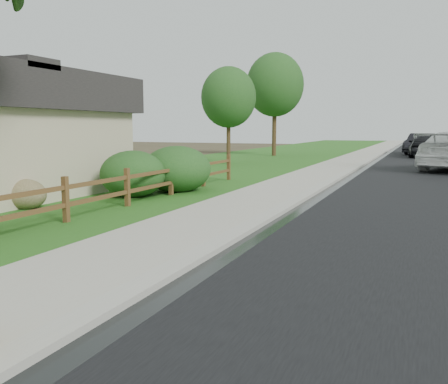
% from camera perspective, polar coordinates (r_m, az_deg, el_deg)
% --- Properties ---
extents(road, '(8.00, 90.00, 0.02)m').
position_cam_1_polar(road, '(38.17, 24.26, 3.80)').
color(road, black).
rests_on(road, ground).
extents(curb, '(0.40, 90.00, 0.12)m').
position_cam_1_polar(curb, '(38.31, 17.97, 4.19)').
color(curb, gray).
rests_on(curb, ground).
extents(wet_gutter, '(0.50, 90.00, 0.00)m').
position_cam_1_polar(wet_gutter, '(38.29, 18.49, 4.11)').
color(wet_gutter, black).
rests_on(wet_gutter, road).
extents(sidewalk, '(2.20, 90.00, 0.10)m').
position_cam_1_polar(sidewalk, '(38.45, 16.03, 4.27)').
color(sidewalk, '#A69F90').
rests_on(sidewalk, ground).
extents(grass_strip, '(1.60, 90.00, 0.06)m').
position_cam_1_polar(grass_strip, '(38.73, 13.24, 4.35)').
color(grass_strip, '#265518').
rests_on(grass_strip, ground).
extents(lawn_near, '(9.00, 90.00, 0.04)m').
position_cam_1_polar(lawn_near, '(39.95, 5.85, 4.60)').
color(lawn_near, '#265518').
rests_on(lawn_near, ground).
extents(ranch_fence, '(0.12, 16.92, 1.10)m').
position_cam_1_polar(ranch_fence, '(12.15, -14.78, 0.09)').
color(ranch_fence, '#55361C').
rests_on(ranch_fence, ground).
extents(dark_car_mid, '(2.26, 5.20, 1.75)m').
position_cam_1_polar(dark_car_mid, '(38.16, 22.89, 5.20)').
color(dark_car_mid, black).
rests_on(dark_car_mid, road).
extents(dark_car_far, '(2.73, 5.43, 1.71)m').
position_cam_1_polar(dark_car_far, '(42.45, 22.62, 5.39)').
color(dark_car_far, black).
rests_on(dark_car_far, road).
extents(boulder, '(1.44, 1.22, 0.83)m').
position_cam_1_polar(boulder, '(13.74, -22.80, -0.26)').
color(boulder, brown).
rests_on(boulder, ground).
extents(shrub_c, '(2.63, 2.63, 1.48)m').
position_cam_1_polar(shrub_c, '(15.13, -10.91, 2.14)').
color(shrub_c, '#174018').
rests_on(shrub_c, ground).
extents(shrub_d, '(2.77, 2.77, 1.58)m').
position_cam_1_polar(shrub_d, '(16.09, -5.70, 2.74)').
color(shrub_d, '#174018').
rests_on(shrub_d, ground).
extents(tree_near_left, '(3.23, 3.23, 5.73)m').
position_cam_1_polar(tree_near_left, '(28.29, 0.55, 11.31)').
color(tree_near_left, '#382516').
rests_on(tree_near_left, ground).
extents(tree_mid_left, '(4.37, 4.37, 7.82)m').
position_cam_1_polar(tree_mid_left, '(37.01, 6.14, 12.68)').
color(tree_mid_left, '#382516').
rests_on(tree_mid_left, ground).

